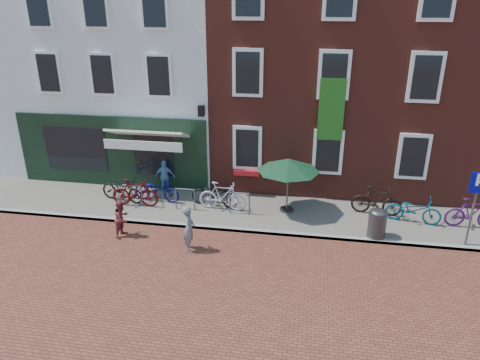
% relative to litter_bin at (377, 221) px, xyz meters
% --- Properties ---
extents(ground, '(80.00, 80.00, 0.00)m').
position_rel_litter_bin_xyz_m(ground, '(-5.12, -0.30, -0.64)').
color(ground, brown).
extents(sidewalk, '(24.00, 3.00, 0.10)m').
position_rel_litter_bin_xyz_m(sidewalk, '(-4.12, 1.20, -0.59)').
color(sidewalk, slate).
rests_on(sidewalk, ground).
extents(building_stucco, '(8.00, 8.00, 9.00)m').
position_rel_litter_bin_xyz_m(building_stucco, '(-10.12, 6.70, 3.86)').
color(building_stucco, silver).
rests_on(building_stucco, ground).
extents(building_brick_mid, '(6.00, 8.00, 10.00)m').
position_rel_litter_bin_xyz_m(building_brick_mid, '(-3.12, 6.70, 4.36)').
color(building_brick_mid, maroon).
rests_on(building_brick_mid, ground).
extents(building_brick_right, '(6.00, 8.00, 10.00)m').
position_rel_litter_bin_xyz_m(building_brick_right, '(2.88, 6.70, 4.36)').
color(building_brick_right, maroon).
rests_on(building_brick_right, ground).
extents(litter_bin, '(0.57, 0.57, 1.05)m').
position_rel_litter_bin_xyz_m(litter_bin, '(0.00, 0.00, 0.00)').
color(litter_bin, '#3D3D40').
rests_on(litter_bin, sidewalk).
extents(parking_sign, '(0.50, 0.08, 2.43)m').
position_rel_litter_bin_xyz_m(parking_sign, '(2.72, -0.06, 1.11)').
color(parking_sign, '#4C4C4F').
rests_on(parking_sign, sidewalk).
extents(parasol, '(2.23, 2.23, 2.10)m').
position_rel_litter_bin_xyz_m(parasol, '(-2.98, 1.43, 1.31)').
color(parasol, '#4C4C4F').
rests_on(parasol, sidewalk).
extents(woman, '(0.46, 0.60, 1.48)m').
position_rel_litter_bin_xyz_m(woman, '(-5.77, -1.62, 0.10)').
color(woman, slate).
rests_on(woman, ground).
extents(boy, '(0.59, 0.69, 1.26)m').
position_rel_litter_bin_xyz_m(boy, '(-8.16, -1.12, -0.01)').
color(boy, maroon).
rests_on(boy, ground).
extents(cafe_person, '(0.80, 0.41, 1.32)m').
position_rel_litter_bin_xyz_m(cafe_person, '(-7.83, 2.30, 0.11)').
color(cafe_person, '#6A96C7').
rests_on(cafe_person, sidewalk).
extents(bicycle_0, '(1.91, 1.04, 0.95)m').
position_rel_litter_bin_xyz_m(bicycle_0, '(-9.17, 1.23, -0.07)').
color(bicycle_0, black).
rests_on(bicycle_0, sidewalk).
extents(bicycle_1, '(1.77, 0.54, 1.06)m').
position_rel_litter_bin_xyz_m(bicycle_1, '(-8.52, 0.89, -0.01)').
color(bicycle_1, '#4C080B').
rests_on(bicycle_1, sidewalk).
extents(bicycle_2, '(1.86, 0.81, 0.95)m').
position_rel_litter_bin_xyz_m(bicycle_2, '(-7.88, 1.43, -0.07)').
color(bicycle_2, '#0B0657').
rests_on(bicycle_2, sidewalk).
extents(bicycle_3, '(1.78, 0.59, 1.06)m').
position_rel_litter_bin_xyz_m(bicycle_3, '(-5.29, 1.14, -0.01)').
color(bicycle_3, '#B8B8BB').
rests_on(bicycle_3, sidewalk).
extents(bicycle_4, '(1.88, 0.87, 0.95)m').
position_rel_litter_bin_xyz_m(bicycle_4, '(-5.64, 1.37, -0.07)').
color(bicycle_4, black).
rests_on(bicycle_4, sidewalk).
extents(bicycle_5, '(1.80, 0.68, 1.06)m').
position_rel_litter_bin_xyz_m(bicycle_5, '(0.16, 1.66, -0.01)').
color(bicycle_5, black).
rests_on(bicycle_5, sidewalk).
extents(bicycle_6, '(1.90, 0.95, 0.95)m').
position_rel_litter_bin_xyz_m(bicycle_6, '(1.34, 1.24, -0.07)').
color(bicycle_6, '#074359').
rests_on(bicycle_6, sidewalk).
extents(bicycle_7, '(1.79, 0.62, 1.06)m').
position_rel_litter_bin_xyz_m(bicycle_7, '(3.19, 1.18, -0.01)').
color(bicycle_7, '#4B1358').
rests_on(bicycle_7, sidewalk).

